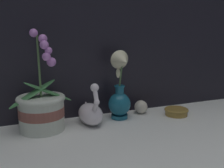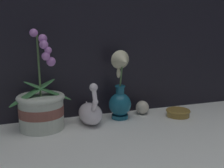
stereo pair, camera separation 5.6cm
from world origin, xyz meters
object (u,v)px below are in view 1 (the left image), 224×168
Objects in this scene: blue_vase at (120,92)px; amber_dish at (176,111)px; swan_figurine at (91,112)px; orchid_potted_plant at (42,108)px; glass_sphere at (141,107)px.

blue_vase is 2.76× the size of amber_dish.
amber_dish is (0.40, -0.04, -0.03)m from swan_figurine.
swan_figurine is at bearing -1.76° from orchid_potted_plant.
amber_dish is (0.26, -0.05, -0.10)m from blue_vase.
blue_vase reaches higher than glass_sphere.
blue_vase is (0.34, 0.00, 0.03)m from orchid_potted_plant.
swan_figurine is 2.99× the size of glass_sphere.
swan_figurine reaches higher than amber_dish.
swan_figurine is 1.72× the size of amber_dish.
swan_figurine is 0.27m from glass_sphere.
swan_figurine is (0.20, -0.01, -0.04)m from orchid_potted_plant.
swan_figurine is 0.62× the size of blue_vase.
orchid_potted_plant is at bearing 175.67° from amber_dish.
swan_figurine is 0.16m from blue_vase.
swan_figurine reaches higher than glass_sphere.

